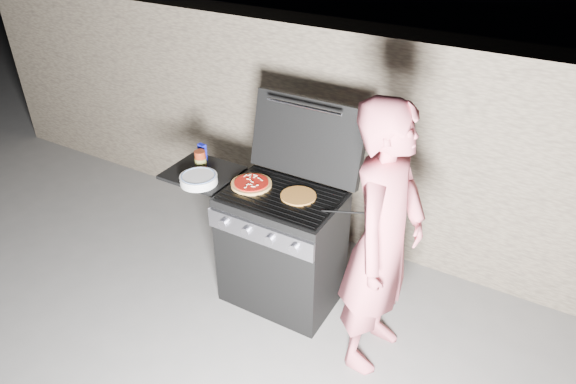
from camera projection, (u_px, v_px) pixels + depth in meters
The scene contains 10 objects.
ground at pixel (282, 295), 3.93m from camera, with size 50.00×50.00×0.00m, color #63615F.
stone_wall at pixel (346, 137), 4.22m from camera, with size 8.00×0.35×1.80m, color #796A55.
gas_grill at pixel (253, 238), 3.80m from camera, with size 1.34×0.79×0.91m, color black, non-canonical shape.
pizza_topped at pixel (251, 183), 3.54m from camera, with size 0.28×0.28×0.03m, color #CD883F, non-canonical shape.
pizza_plain at pixel (298, 196), 3.43m from camera, with size 0.24×0.24×0.01m, color gold.
sauce_jar at pixel (200, 159), 3.76m from camera, with size 0.08×0.08×0.13m, color maroon.
blue_carton at pixel (202, 152), 3.85m from camera, with size 0.06×0.04×0.13m, color #1015C0.
plate_stack at pixel (199, 179), 3.58m from camera, with size 0.26×0.26×0.06m, color white.
person at pixel (383, 242), 3.02m from camera, with size 0.66×0.43×1.81m, color #C85C6A.
tongs at pixel (359, 212), 3.19m from camera, with size 0.01×0.01×0.49m, color black.
Camera 1 is at (1.49, -2.50, 2.76)m, focal length 32.00 mm.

